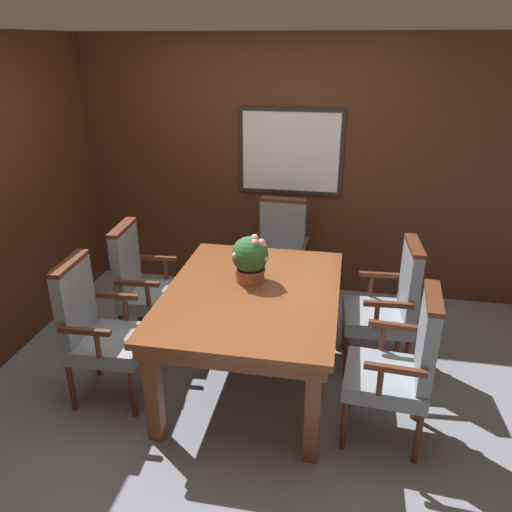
# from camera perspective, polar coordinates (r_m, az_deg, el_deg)

# --- Properties ---
(ground_plane) EXTENTS (14.00, 14.00, 0.00)m
(ground_plane) POSITION_cam_1_polar(r_m,az_deg,el_deg) (3.86, -2.85, -14.58)
(ground_plane) COLOR gray
(wall_back) EXTENTS (7.20, 0.08, 2.45)m
(wall_back) POSITION_cam_1_polar(r_m,az_deg,el_deg) (4.89, 1.64, 9.89)
(wall_back) COLOR #4C2816
(wall_back) RESTS_ON ground_plane
(dining_table) EXTENTS (1.20, 1.57, 0.77)m
(dining_table) POSITION_cam_1_polar(r_m,az_deg,el_deg) (3.53, -0.45, -5.36)
(dining_table) COLOR brown
(dining_table) RESTS_ON ground_plane
(chair_right_far) EXTENTS (0.53, 0.53, 1.05)m
(chair_right_far) POSITION_cam_1_polar(r_m,az_deg,el_deg) (3.89, 15.03, -5.23)
(chair_right_far) COLOR #562B19
(chair_right_far) RESTS_ON ground_plane
(chair_head_far) EXTENTS (0.53, 0.52, 1.05)m
(chair_head_far) POSITION_cam_1_polar(r_m,az_deg,el_deg) (4.64, 2.74, 0.38)
(chair_head_far) COLOR #562B19
(chair_head_far) RESTS_ON ground_plane
(chair_right_near) EXTENTS (0.53, 0.54, 1.05)m
(chair_right_near) POSITION_cam_1_polar(r_m,az_deg,el_deg) (3.24, 16.28, -11.73)
(chair_right_near) COLOR #562B19
(chair_right_near) RESTS_ON ground_plane
(chair_left_far) EXTENTS (0.53, 0.54, 1.05)m
(chair_left_far) POSITION_cam_1_polar(r_m,az_deg,el_deg) (4.17, -12.79, -3.01)
(chair_left_far) COLOR #562B19
(chair_left_far) RESTS_ON ground_plane
(chair_left_near) EXTENTS (0.52, 0.53, 1.05)m
(chair_left_near) POSITION_cam_1_polar(r_m,az_deg,el_deg) (3.64, -17.80, -7.73)
(chair_left_near) COLOR #562B19
(chair_left_near) RESTS_ON ground_plane
(potted_plant) EXTENTS (0.27, 0.26, 0.35)m
(potted_plant) POSITION_cam_1_polar(r_m,az_deg,el_deg) (3.55, -0.68, -0.28)
(potted_plant) COLOR #9E5638
(potted_plant) RESTS_ON dining_table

